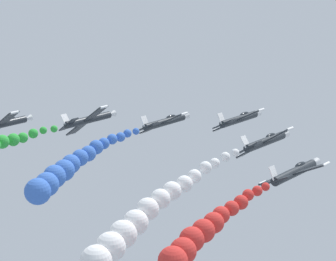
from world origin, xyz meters
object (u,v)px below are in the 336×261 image
object	(u,v)px
airplane_lead	(240,119)
airplane_right_inner	(266,141)
airplane_left_inner	(165,122)
airplane_trailing	(2,124)
airplane_right_outer	(295,172)
airplane_left_outer	(89,119)

from	to	relation	value
airplane_lead	airplane_right_inner	size ratio (longest dim) A/B	1.00
airplane_left_inner	airplane_trailing	size ratio (longest dim) A/B	1.00
airplane_right_inner	airplane_right_outer	xyz separation A→B (m)	(8.63, -7.44, -0.69)
airplane_left_outer	airplane_trailing	world-z (taller)	airplane_left_outer
airplane_left_outer	airplane_right_inner	bearing A→B (deg)	13.40
airplane_right_inner	airplane_trailing	size ratio (longest dim) A/B	1.00
airplane_right_inner	airplane_left_inner	bearing A→B (deg)	175.38
airplane_left_outer	airplane_trailing	size ratio (longest dim) A/B	1.00
airplane_right_outer	airplane_left_outer	bearing A→B (deg)	178.52
airplane_right_inner	airplane_left_outer	distance (m)	28.08
airplane_left_inner	airplane_left_outer	size ratio (longest dim) A/B	1.00
airplane_right_outer	airplane_trailing	bearing A→B (deg)	-170.38
airplane_left_inner	airplane_left_outer	distance (m)	11.66
airplane_lead	airplane_right_inner	world-z (taller)	airplane_right_inner
airplane_lead	airplane_right_outer	bearing A→B (deg)	-40.90
airplane_left_inner	airplane_lead	bearing A→B (deg)	38.91
airplane_left_outer	airplane_lead	bearing A→B (deg)	41.29
airplane_right_inner	airplane_right_outer	size ratio (longest dim) A/B	1.00
airplane_trailing	airplane_right_inner	bearing A→B (deg)	22.23
airplane_right_inner	airplane_trailing	distance (m)	40.21
airplane_lead	airplane_left_inner	size ratio (longest dim) A/B	1.00
airplane_right_inner	airplane_left_outer	world-z (taller)	airplane_left_outer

